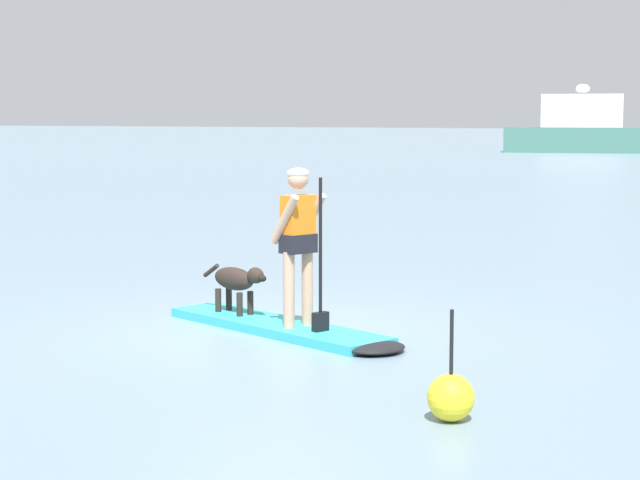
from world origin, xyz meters
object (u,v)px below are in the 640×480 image
dog (237,281)px  marker_buoy (451,397)px  paddleboard (290,329)px  moored_boat_far_starboard (591,131)px  person_paddler (299,236)px

dog → marker_buoy: bearing=-36.8°
paddleboard → marker_buoy: size_ratio=3.84×
marker_buoy → paddleboard: bearing=139.0°
dog → paddleboard: bearing=-19.6°
moored_boat_far_starboard → marker_buoy: (15.79, -64.31, -1.21)m
person_paddler → moored_boat_far_starboard: 63.30m
paddleboard → person_paddler: 1.03m
moored_boat_far_starboard → marker_buoy: moored_boat_far_starboard is taller
person_paddler → marker_buoy: bearing=-41.9°
paddleboard → person_paddler: size_ratio=1.97×
marker_buoy → dog: bearing=143.2°
paddleboard → marker_buoy: marker_buoy is taller
dog → person_paddler: bearing=-19.6°
dog → marker_buoy: size_ratio=1.24×
paddleboard → moored_boat_far_starboard: (-12.99, 61.88, 1.35)m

